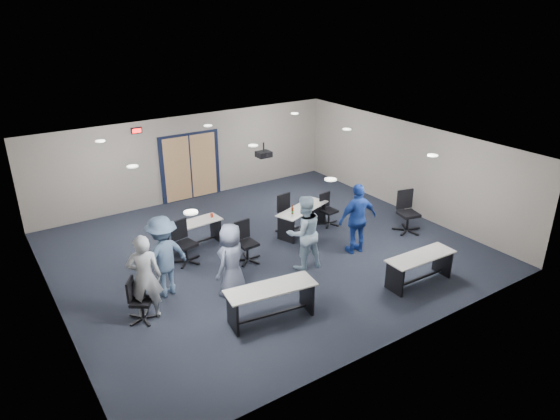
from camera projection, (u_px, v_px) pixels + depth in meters
floor at (265, 250)px, 12.83m from camera, size 10.00×10.00×0.00m
back_wall at (189, 158)px, 15.76m from camera, size 10.00×0.04×2.70m
front_wall at (399, 281)px, 8.85m from camera, size 10.00×0.04×2.70m
left_wall at (48, 255)px, 9.76m from camera, size 0.04×9.00×2.70m
right_wall at (407, 167)px, 14.86m from camera, size 0.04×9.00×2.70m
ceiling at (264, 149)px, 11.78m from camera, size 10.00×9.00×0.04m
double_door at (190, 167)px, 15.85m from camera, size 2.00×0.07×2.20m
exit_sign at (136, 131)px, 14.47m from camera, size 0.32×0.07×0.18m
ceiling_projector at (264, 154)px, 12.43m from camera, size 0.35×0.32×0.37m
ceiling_can_lights at (258, 148)px, 11.99m from camera, size 6.24×5.74×0.02m
table_front_left at (271, 297)px, 9.89m from camera, size 1.89×0.87×0.74m
table_front_right at (420, 264)px, 11.20m from camera, size 1.72×0.62×0.69m
table_back_left at (191, 231)px, 12.83m from camera, size 1.71×0.69×0.79m
table_back_right at (302, 215)px, 13.70m from camera, size 1.83×1.12×0.96m
chair_back_a at (185, 243)px, 12.05m from camera, size 0.79×0.79×1.06m
chair_back_b at (247, 242)px, 12.12m from camera, size 0.68×0.68×1.02m
chair_back_c at (289, 214)px, 13.67m from camera, size 0.74×0.74×1.06m
chair_back_d at (329, 210)px, 14.14m from camera, size 0.64×0.64×0.92m
chair_loose_left at (141, 300)px, 9.89m from camera, size 0.81×0.81×0.92m
chair_loose_right at (409, 212)px, 13.66m from camera, size 0.88×0.88×1.16m
person_gray at (145, 277)px, 9.81m from camera, size 0.78×0.66×1.83m
person_plaid at (231, 261)px, 10.60m from camera, size 0.97×0.84×1.67m
person_lightblue at (304, 233)px, 11.70m from camera, size 0.97×0.80×1.83m
person_navy at (358, 219)px, 12.43m from camera, size 1.12×0.58×1.83m
person_back at (163, 257)px, 10.60m from camera, size 1.30×0.92×1.83m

